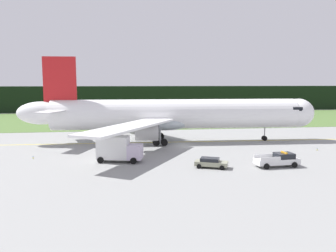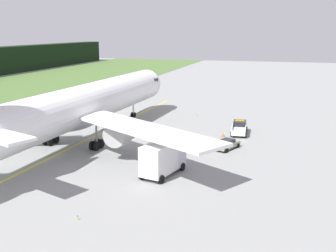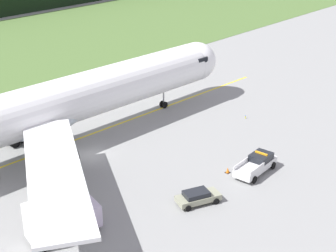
# 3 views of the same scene
# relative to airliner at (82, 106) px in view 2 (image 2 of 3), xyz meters

# --- Properties ---
(ground) EXTENTS (320.00, 320.00, 0.00)m
(ground) POSITION_rel_airliner_xyz_m (1.50, -4.40, -5.10)
(ground) COLOR gray
(taxiway_centerline_main) EXTENTS (71.42, 2.95, 0.01)m
(taxiway_centerline_main) POSITION_rel_airliner_xyz_m (0.64, -0.02, -5.09)
(taxiway_centerline_main) COLOR yellow
(taxiway_centerline_main) RESTS_ON ground
(airliner) EXTENTS (54.82, 45.68, 15.48)m
(airliner) POSITION_rel_airliner_xyz_m (0.00, 0.00, 0.00)
(airliner) COLOR white
(airliner) RESTS_ON ground
(ops_pickup_truck) EXTENTS (5.92, 2.62, 1.94)m
(ops_pickup_truck) POSITION_rel_airliner_xyz_m (10.97, -20.39, -4.19)
(ops_pickup_truck) COLOR silver
(ops_pickup_truck) RESTS_ON ground
(catering_truck) EXTENTS (6.56, 3.85, 3.78)m
(catering_truck) POSITION_rel_airliner_xyz_m (-9.94, -14.68, -3.22)
(catering_truck) COLOR silver
(catering_truck) RESTS_ON ground
(staff_car) EXTENTS (4.55, 3.23, 1.30)m
(staff_car) POSITION_rel_airliner_xyz_m (2.01, -19.80, -4.40)
(staff_car) COLOR gray
(staff_car) RESTS_ON ground
(apron_cone) EXTENTS (0.48, 0.48, 0.61)m
(apron_cone) POSITION_rel_airliner_xyz_m (8.73, -18.30, -4.80)
(apron_cone) COLOR black
(apron_cone) RESTS_ON ground
(taxiway_edge_light_east) EXTENTS (0.12, 0.12, 0.43)m
(taxiway_edge_light_east) POSITION_rel_airliner_xyz_m (22.06, -11.18, -4.86)
(taxiway_edge_light_east) COLOR yellow
(taxiway_edge_light_east) RESTS_ON ground
(taxiway_edge_light_west) EXTENTS (0.12, 0.12, 0.39)m
(taxiway_edge_light_west) POSITION_rel_airliner_xyz_m (-22.17, -11.18, -4.88)
(taxiway_edge_light_west) COLOR yellow
(taxiway_edge_light_west) RESTS_ON ground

